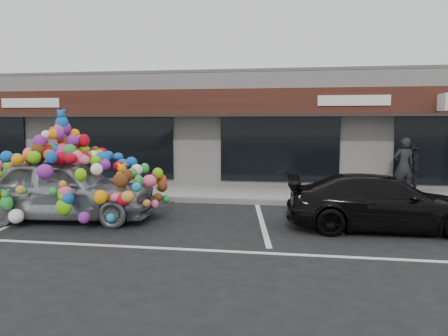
% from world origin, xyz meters
% --- Properties ---
extents(ground, '(90.00, 90.00, 0.00)m').
position_xyz_m(ground, '(0.00, 0.00, 0.00)').
color(ground, black).
rests_on(ground, ground).
extents(shop_building, '(24.00, 7.20, 4.31)m').
position_xyz_m(shop_building, '(0.00, 8.44, 2.16)').
color(shop_building, silver).
rests_on(shop_building, ground).
extents(sidewalk, '(26.00, 3.00, 0.15)m').
position_xyz_m(sidewalk, '(0.00, 4.00, 0.07)').
color(sidewalk, gray).
rests_on(sidewalk, ground).
extents(kerb, '(26.00, 0.18, 0.16)m').
position_xyz_m(kerb, '(0.00, 2.50, 0.07)').
color(kerb, slate).
rests_on(kerb, ground).
extents(parking_stripe_left, '(0.73, 4.37, 0.01)m').
position_xyz_m(parking_stripe_left, '(-3.20, 0.20, 0.00)').
color(parking_stripe_left, silver).
rests_on(parking_stripe_left, ground).
extents(parking_stripe_mid, '(0.73, 4.37, 0.01)m').
position_xyz_m(parking_stripe_mid, '(2.80, 0.20, 0.00)').
color(parking_stripe_mid, silver).
rests_on(parking_stripe_mid, ground).
extents(lane_line, '(14.00, 0.12, 0.01)m').
position_xyz_m(lane_line, '(2.00, -2.30, 0.00)').
color(lane_line, silver).
rests_on(lane_line, ground).
extents(toy_car, '(3.23, 4.94, 2.78)m').
position_xyz_m(toy_car, '(-2.04, -0.28, 0.94)').
color(toy_car, silver).
rests_on(toy_car, ground).
extents(black_sedan, '(1.90, 4.34, 1.24)m').
position_xyz_m(black_sedan, '(5.52, -0.08, 0.62)').
color(black_sedan, black).
rests_on(black_sedan, ground).
extents(pedestrian_a, '(0.72, 0.55, 1.78)m').
position_xyz_m(pedestrian_a, '(6.97, 4.32, 1.04)').
color(pedestrian_a, black).
rests_on(pedestrian_a, sidewalk).
extents(pedestrian_c, '(0.95, 0.53, 1.54)m').
position_xyz_m(pedestrian_c, '(7.46, 5.00, 0.92)').
color(pedestrian_c, black).
rests_on(pedestrian_c, sidewalk).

